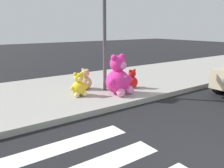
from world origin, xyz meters
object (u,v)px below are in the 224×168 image
object	(u,v)px
sign_pole	(105,36)
plush_pink_large	(119,78)
plush_tan	(85,81)
plush_red	(132,80)
plush_yellow	(79,86)

from	to	relation	value
sign_pole	plush_pink_large	xyz separation A→B (m)	(0.11, -0.58, -1.22)
plush_pink_large	plush_tan	size ratio (longest dim) A/B	1.78
plush_red	plush_tan	xyz separation A→B (m)	(-1.34, 0.75, 0.02)
plush_pink_large	plush_yellow	size ratio (longest dim) A/B	1.72
plush_tan	sign_pole	bearing A→B (deg)	-48.04
plush_red	plush_tan	world-z (taller)	plush_tan
sign_pole	plush_pink_large	distance (m)	1.36
sign_pole	plush_tan	world-z (taller)	sign_pole
plush_red	plush_yellow	distance (m)	1.86
plush_tan	plush_pink_large	bearing A→B (deg)	-62.99
sign_pole	plush_red	xyz separation A→B (m)	(0.89, -0.26, -1.45)
plush_yellow	plush_tan	distance (m)	0.75
plush_tan	plush_red	bearing A→B (deg)	-29.42
plush_yellow	plush_pink_large	bearing A→B (deg)	-26.46
plush_pink_large	plush_red	size ratio (longest dim) A/B	1.90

